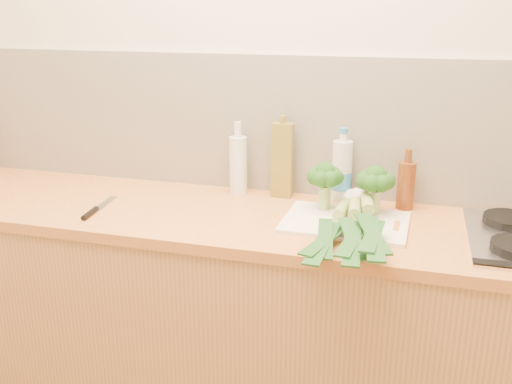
% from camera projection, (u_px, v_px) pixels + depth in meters
% --- Properties ---
extents(room_shell, '(3.50, 3.50, 3.50)m').
position_uv_depth(room_shell, '(274.00, 125.00, 2.24)').
color(room_shell, beige).
rests_on(room_shell, ground).
extents(counter, '(3.20, 0.62, 0.90)m').
position_uv_depth(counter, '(253.00, 324.00, 2.19)').
color(counter, '#AF8749').
rests_on(counter, ground).
extents(chopping_board, '(0.43, 0.32, 0.01)m').
position_uv_depth(chopping_board, '(345.00, 222.00, 1.96)').
color(chopping_board, silver).
rests_on(chopping_board, counter).
extents(broccoli_left, '(0.13, 0.13, 0.18)m').
position_uv_depth(broccoli_left, '(325.00, 177.00, 2.04)').
color(broccoli_left, '#94B469').
rests_on(broccoli_left, chopping_board).
extents(broccoli_right, '(0.13, 0.14, 0.18)m').
position_uv_depth(broccoli_right, '(375.00, 181.00, 1.99)').
color(broccoli_right, '#94B469').
rests_on(broccoli_right, chopping_board).
extents(leek_front, '(0.11, 0.67, 0.04)m').
position_uv_depth(leek_front, '(338.00, 217.00, 1.93)').
color(leek_front, white).
rests_on(leek_front, chopping_board).
extents(leek_mid, '(0.12, 0.65, 0.04)m').
position_uv_depth(leek_mid, '(354.00, 216.00, 1.88)').
color(leek_mid, white).
rests_on(leek_mid, chopping_board).
extents(leek_back, '(0.15, 0.65, 0.04)m').
position_uv_depth(leek_back, '(369.00, 211.00, 1.88)').
color(leek_back, white).
rests_on(leek_back, chopping_board).
extents(chefs_knife, '(0.05, 0.27, 0.02)m').
position_uv_depth(chefs_knife, '(94.00, 211.00, 2.07)').
color(chefs_knife, silver).
rests_on(chefs_knife, counter).
extents(oil_tin, '(0.08, 0.05, 0.32)m').
position_uv_depth(oil_tin, '(282.00, 160.00, 2.20)').
color(oil_tin, olive).
rests_on(oil_tin, counter).
extents(glass_bottle, '(0.07, 0.07, 0.29)m').
position_uv_depth(glass_bottle, '(238.00, 164.00, 2.25)').
color(glass_bottle, silver).
rests_on(glass_bottle, counter).
extents(amber_bottle, '(0.06, 0.06, 0.23)m').
position_uv_depth(amber_bottle, '(406.00, 184.00, 2.09)').
color(amber_bottle, '#623112').
rests_on(amber_bottle, counter).
extents(water_bottle, '(0.08, 0.08, 0.26)m').
position_uv_depth(water_bottle, '(342.00, 173.00, 2.16)').
color(water_bottle, silver).
rests_on(water_bottle, counter).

